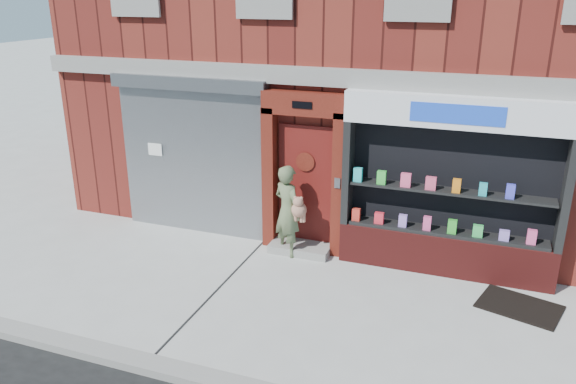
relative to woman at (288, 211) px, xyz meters
The scene contains 7 objects.
ground 1.99m from the woman, 58.94° to the right, with size 80.00×80.00×0.00m, color #9E9E99.
building 5.53m from the woman, 78.19° to the left, with size 12.00×8.16×8.00m.
shutter_bay 2.28m from the woman, 169.53° to the left, with size 3.10×0.30×3.04m.
red_door_bay 0.71m from the woman, 60.21° to the left, with size 1.52×0.58×2.90m.
pharmacy_bay 2.74m from the woman, ahead, with size 3.50×0.41×3.00m.
woman is the anchor object (origin of this frame).
doormat 4.02m from the woman, ahead, with size 1.14×0.80×0.03m, color black.
Camera 1 is at (2.21, -7.09, 4.51)m, focal length 35.00 mm.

